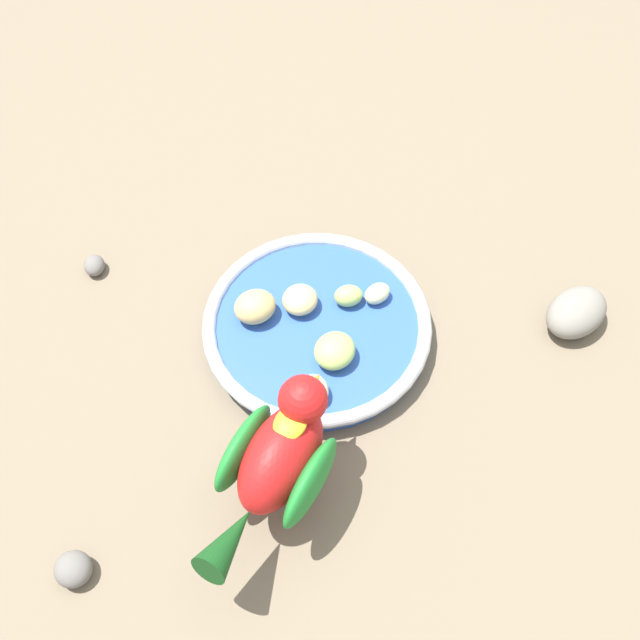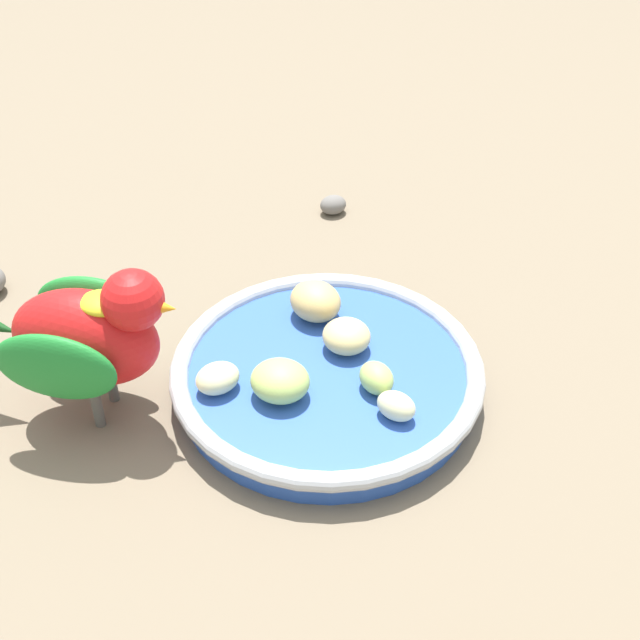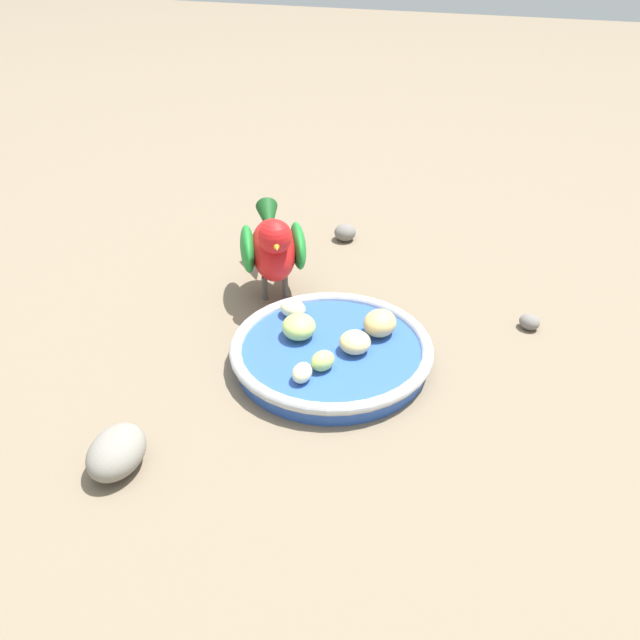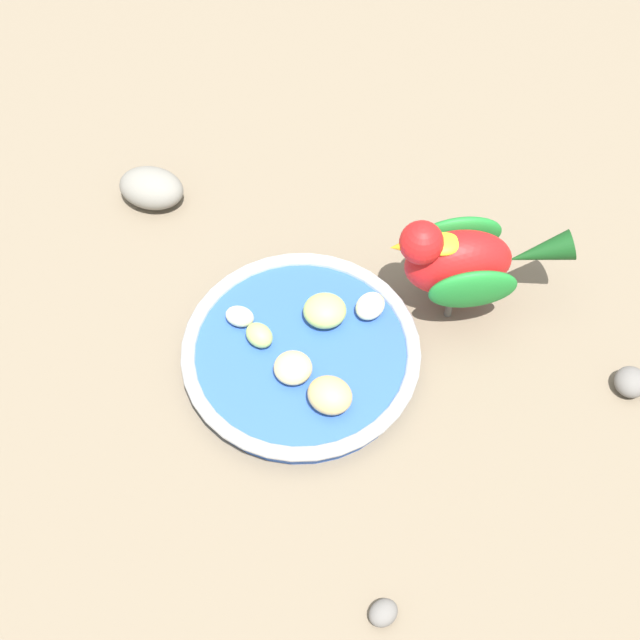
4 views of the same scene
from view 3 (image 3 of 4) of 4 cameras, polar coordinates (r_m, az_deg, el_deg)
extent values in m
plane|color=#756651|center=(0.79, 0.88, -3.41)|extent=(4.00, 4.00, 0.00)
cylinder|color=#2D56B7|center=(0.79, 0.70, -2.84)|extent=(0.20, 0.20, 0.02)
torus|color=#B7BABF|center=(0.78, 0.71, -2.20)|extent=(0.22, 0.22, 0.01)
ellipsoid|color=#E5C67F|center=(0.77, 2.73, -1.73)|extent=(0.03, 0.04, 0.02)
ellipsoid|color=#B2CC66|center=(0.75, -0.15, -3.12)|extent=(0.03, 0.03, 0.02)
ellipsoid|color=tan|center=(0.80, 4.66, -0.24)|extent=(0.04, 0.05, 0.03)
ellipsoid|color=beige|center=(0.83, -2.11, 0.88)|extent=(0.04, 0.03, 0.02)
ellipsoid|color=beige|center=(0.73, -1.40, -4.11)|extent=(0.02, 0.03, 0.02)
ellipsoid|color=#B2CC66|center=(0.79, -1.65, -0.52)|extent=(0.05, 0.05, 0.03)
cylinder|color=#59544C|center=(0.90, -2.71, 2.60)|extent=(0.01, 0.01, 0.03)
cylinder|color=#59544C|center=(0.90, -4.30, 2.48)|extent=(0.01, 0.01, 0.03)
ellipsoid|color=red|center=(0.88, -3.64, 5.46)|extent=(0.09, 0.11, 0.07)
ellipsoid|color=#1E7F2D|center=(0.89, -1.72, 5.80)|extent=(0.05, 0.08, 0.05)
ellipsoid|color=#1E7F2D|center=(0.89, -5.63, 5.53)|extent=(0.05, 0.08, 0.05)
cone|color=#144719|center=(0.95, -4.02, 7.73)|extent=(0.05, 0.07, 0.04)
sphere|color=red|center=(0.83, -3.51, 6.47)|extent=(0.05, 0.05, 0.04)
cone|color=orange|center=(0.82, -3.40, 5.71)|extent=(0.02, 0.02, 0.01)
ellipsoid|color=yellow|center=(0.85, -3.61, 6.75)|extent=(0.04, 0.04, 0.01)
ellipsoid|color=gray|center=(0.68, -15.50, -9.85)|extent=(0.05, 0.07, 0.04)
ellipsoid|color=slate|center=(0.88, 15.93, -0.15)|extent=(0.03, 0.03, 0.02)
ellipsoid|color=slate|center=(1.04, 1.96, 6.80)|extent=(0.04, 0.04, 0.02)
camera|label=1|loc=(0.99, -16.91, 40.56)|focal=42.44mm
camera|label=2|loc=(0.65, -41.88, 20.42)|focal=48.02mm
camera|label=4|loc=(0.84, 46.71, 43.88)|focal=51.66mm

